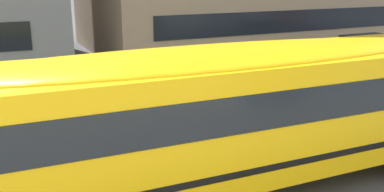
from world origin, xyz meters
name	(u,v)px	position (x,y,z in m)	size (l,w,h in m)	color
ground_plane	(82,176)	(0.00, 0.00, 0.00)	(400.00, 400.00, 0.00)	#4C4C4F
sidewalk_far	(40,93)	(0.00, 7.37, 0.01)	(120.00, 3.00, 0.01)	gray
lane_centreline	(82,176)	(0.00, 0.00, 0.00)	(110.00, 0.16, 0.01)	silver
school_bus	(229,107)	(2.53, -1.79, 1.70)	(12.86, 3.32, 2.86)	yellow
parked_car_green_end_of_row	(370,54)	(13.61, 4.64, 0.84)	(3.92, 1.91, 1.64)	#236038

